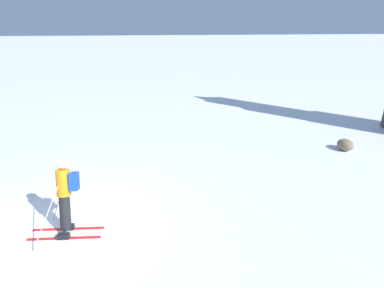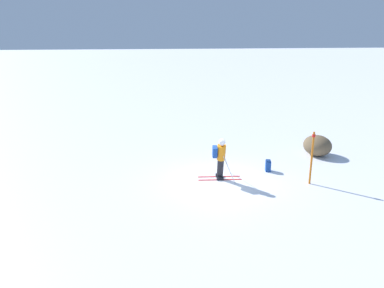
{
  "view_description": "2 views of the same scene",
  "coord_description": "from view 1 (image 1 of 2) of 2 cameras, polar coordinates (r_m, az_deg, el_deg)",
  "views": [
    {
      "loc": [
        6.85,
        2.07,
        4.85
      ],
      "look_at": [
        -0.81,
        3.38,
        1.75
      ],
      "focal_mm": 28.0,
      "sensor_mm": 36.0,
      "label": 1
    },
    {
      "loc": [
        -13.75,
        3.58,
        5.7
      ],
      "look_at": [
        -0.28,
        1.26,
        1.71
      ],
      "focal_mm": 35.0,
      "sensor_mm": 36.0,
      "label": 2
    }
  ],
  "objects": [
    {
      "name": "ground_plane",
      "position": [
        8.64,
        -22.39,
        -14.25
      ],
      "size": [
        300.0,
        300.0,
        0.0
      ],
      "primitive_type": "plane",
      "color": "white"
    },
    {
      "name": "skier",
      "position": [
        8.08,
        -23.05,
        -8.31
      ],
      "size": [
        1.28,
        1.82,
        1.87
      ],
      "rotation": [
        0.0,
        0.0,
        -0.11
      ],
      "color": "red",
      "rests_on": "ground"
    },
    {
      "name": "exposed_boulder_1",
      "position": [
        13.9,
        27.18,
        -0.13
      ],
      "size": [
        0.72,
        0.61,
        0.47
      ],
      "primitive_type": "ellipsoid",
      "color": "#7A664C",
      "rests_on": "ground"
    }
  ]
}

